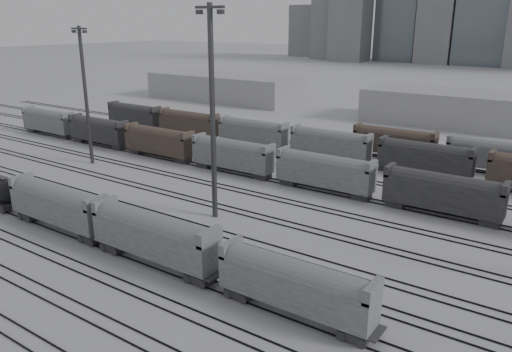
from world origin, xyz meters
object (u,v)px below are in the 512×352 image
Objects in this scene: hopper_car_a at (58,203)px; hopper_car_b at (154,234)px; hopper_car_c at (295,283)px; light_mast_c at (212,110)px.

hopper_car_b is (16.19, 0.00, 0.05)m from hopper_car_a.
hopper_car_c is 0.54× the size of light_mast_c.
hopper_car_a is at bearing 180.00° from hopper_car_c.
hopper_car_c is (16.67, 0.00, -0.27)m from hopper_car_b.
hopper_car_b reaches higher than hopper_car_c.
light_mast_c reaches higher than hopper_car_a.
light_mast_c is at bearing 145.12° from hopper_car_c.
hopper_car_b is 16.67m from hopper_car_c.
hopper_car_b is 0.59× the size of light_mast_c.
light_mast_c is (-3.39, 13.98, 10.54)m from hopper_car_b.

